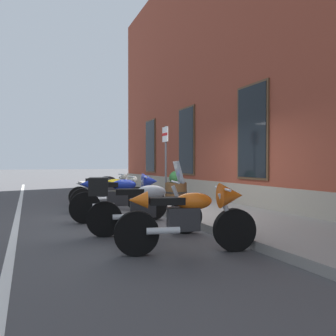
% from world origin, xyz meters
% --- Properties ---
extents(ground_plane, '(140.00, 140.00, 0.00)m').
position_xyz_m(ground_plane, '(0.00, 0.00, 0.00)').
color(ground_plane, '#424244').
extents(sidewalk, '(28.22, 2.44, 0.14)m').
position_xyz_m(sidewalk, '(0.00, 1.22, 0.07)').
color(sidewalk, gray).
rests_on(sidewalk, ground_plane).
extents(lane_stripe, '(28.22, 0.12, 0.01)m').
position_xyz_m(lane_stripe, '(0.00, -3.20, 0.00)').
color(lane_stripe, silver).
rests_on(lane_stripe, ground_plane).
extents(motorcycle_black_naked, '(0.62, 2.01, 0.96)m').
position_xyz_m(motorcycle_black_naked, '(-2.64, -0.90, 0.48)').
color(motorcycle_black_naked, black).
rests_on(motorcycle_black_naked, ground_plane).
extents(motorcycle_yellow_naked, '(0.62, 2.08, 0.93)m').
position_xyz_m(motorcycle_yellow_naked, '(-1.45, -0.98, 0.47)').
color(motorcycle_yellow_naked, black).
rests_on(motorcycle_yellow_naked, ground_plane).
extents(motorcycle_blue_sport, '(0.65, 2.09, 1.05)m').
position_xyz_m(motorcycle_blue_sport, '(0.01, -1.09, 0.57)').
color(motorcycle_blue_sport, black).
rests_on(motorcycle_blue_sport, ground_plane).
extents(motorcycle_silver_touring, '(0.84, 2.00, 1.31)m').
position_xyz_m(motorcycle_silver_touring, '(1.38, -1.20, 0.55)').
color(motorcycle_silver_touring, black).
rests_on(motorcycle_silver_touring, ground_plane).
extents(motorcycle_orange_sport, '(0.77, 1.97, 0.98)m').
position_xyz_m(motorcycle_orange_sport, '(2.72, -0.88, 0.54)').
color(motorcycle_orange_sport, black).
rests_on(motorcycle_orange_sport, ground_plane).
extents(parking_sign, '(0.36, 0.07, 2.23)m').
position_xyz_m(parking_sign, '(-1.82, 0.73, 1.59)').
color(parking_sign, '#4C4C51').
rests_on(parking_sign, sidewalk).
extents(barrel_planter, '(0.67, 0.67, 0.91)m').
position_xyz_m(barrel_planter, '(-1.73, 1.02, 0.51)').
color(barrel_planter, brown).
rests_on(barrel_planter, sidewalk).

